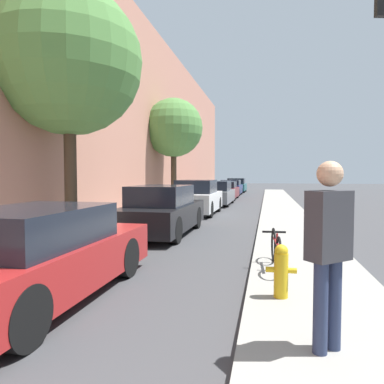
{
  "coord_description": "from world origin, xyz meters",
  "views": [
    {
      "loc": [
        2.18,
        1.15,
        1.79
      ],
      "look_at": [
        -0.16,
        12.01,
        1.25
      ],
      "focal_mm": 32.8,
      "sensor_mm": 36.0,
      "label": 1
    }
  ],
  "objects_px": {
    "parked_car_maroon": "(224,191)",
    "parked_car_red": "(40,256)",
    "parked_car_grey": "(216,193)",
    "street_tree_far": "(174,128)",
    "street_tree_near": "(69,62)",
    "pedestrian": "(329,243)",
    "fire_hydrant": "(281,270)",
    "parked_car_teal": "(236,186)",
    "parked_car_black": "(163,211)",
    "parked_car_navy": "(231,188)",
    "bicycle": "(276,249)",
    "parked_car_white": "(197,198)"
  },
  "relations": [
    {
      "from": "parked_car_maroon",
      "to": "street_tree_far",
      "type": "height_order",
      "value": "street_tree_far"
    },
    {
      "from": "pedestrian",
      "to": "parked_car_teal",
      "type": "bearing_deg",
      "value": -124.44
    },
    {
      "from": "bicycle",
      "to": "street_tree_near",
      "type": "bearing_deg",
      "value": 154.53
    },
    {
      "from": "parked_car_white",
      "to": "pedestrian",
      "type": "relative_size",
      "value": 2.27
    },
    {
      "from": "parked_car_navy",
      "to": "pedestrian",
      "type": "xyz_separation_m",
      "value": [
        3.72,
        -27.48,
        0.51
      ]
    },
    {
      "from": "parked_car_white",
      "to": "parked_car_teal",
      "type": "relative_size",
      "value": 0.94
    },
    {
      "from": "parked_car_navy",
      "to": "street_tree_near",
      "type": "xyz_separation_m",
      "value": [
        -2.0,
        -22.46,
        4.12
      ]
    },
    {
      "from": "parked_car_black",
      "to": "bicycle",
      "type": "relative_size",
      "value": 2.76
    },
    {
      "from": "parked_car_grey",
      "to": "fire_hydrant",
      "type": "height_order",
      "value": "parked_car_grey"
    },
    {
      "from": "street_tree_near",
      "to": "parked_car_grey",
      "type": "bearing_deg",
      "value": 80.1
    },
    {
      "from": "parked_car_grey",
      "to": "parked_car_teal",
      "type": "relative_size",
      "value": 1.04
    },
    {
      "from": "parked_car_red",
      "to": "parked_car_white",
      "type": "height_order",
      "value": "parked_car_white"
    },
    {
      "from": "parked_car_teal",
      "to": "bicycle",
      "type": "height_order",
      "value": "parked_car_teal"
    },
    {
      "from": "parked_car_teal",
      "to": "street_tree_far",
      "type": "relative_size",
      "value": 0.74
    },
    {
      "from": "bicycle",
      "to": "fire_hydrant",
      "type": "bearing_deg",
      "value": -93.09
    },
    {
      "from": "parked_car_black",
      "to": "pedestrian",
      "type": "height_order",
      "value": "pedestrian"
    },
    {
      "from": "parked_car_white",
      "to": "parked_car_teal",
      "type": "xyz_separation_m",
      "value": [
        -0.01,
        20.8,
        -0.06
      ]
    },
    {
      "from": "parked_car_grey",
      "to": "parked_car_navy",
      "type": "height_order",
      "value": "parked_car_grey"
    },
    {
      "from": "parked_car_white",
      "to": "parked_car_grey",
      "type": "distance_m",
      "value": 5.05
    },
    {
      "from": "parked_car_black",
      "to": "parked_car_navy",
      "type": "distance_m",
      "value": 20.86
    },
    {
      "from": "parked_car_grey",
      "to": "pedestrian",
      "type": "distance_m",
      "value": 17.58
    },
    {
      "from": "parked_car_teal",
      "to": "street_tree_far",
      "type": "bearing_deg",
      "value": -96.28
    },
    {
      "from": "parked_car_black",
      "to": "parked_car_grey",
      "type": "height_order",
      "value": "parked_car_black"
    },
    {
      "from": "parked_car_teal",
      "to": "street_tree_near",
      "type": "relative_size",
      "value": 0.66
    },
    {
      "from": "street_tree_near",
      "to": "street_tree_far",
      "type": "relative_size",
      "value": 1.12
    },
    {
      "from": "parked_car_white",
      "to": "parked_car_grey",
      "type": "relative_size",
      "value": 0.91
    },
    {
      "from": "parked_car_maroon",
      "to": "parked_car_navy",
      "type": "height_order",
      "value": "parked_car_navy"
    },
    {
      "from": "parked_car_black",
      "to": "fire_hydrant",
      "type": "relative_size",
      "value": 6.02
    },
    {
      "from": "street_tree_near",
      "to": "street_tree_far",
      "type": "bearing_deg",
      "value": 89.65
    },
    {
      "from": "parked_car_maroon",
      "to": "street_tree_far",
      "type": "bearing_deg",
      "value": -105.99
    },
    {
      "from": "parked_car_red",
      "to": "parked_car_white",
      "type": "xyz_separation_m",
      "value": [
        0.01,
        11.27,
        0.09
      ]
    },
    {
      "from": "street_tree_far",
      "to": "parked_car_navy",
      "type": "bearing_deg",
      "value": 80.95
    },
    {
      "from": "street_tree_far",
      "to": "parked_car_teal",
      "type": "bearing_deg",
      "value": 83.72
    },
    {
      "from": "parked_car_grey",
      "to": "street_tree_far",
      "type": "distance_m",
      "value": 4.62
    },
    {
      "from": "parked_car_navy",
      "to": "parked_car_grey",
      "type": "bearing_deg",
      "value": -89.31
    },
    {
      "from": "parked_car_grey",
      "to": "parked_car_maroon",
      "type": "relative_size",
      "value": 1.07
    },
    {
      "from": "parked_car_maroon",
      "to": "parked_car_navy",
      "type": "distance_m",
      "value": 5.29
    },
    {
      "from": "street_tree_near",
      "to": "bicycle",
      "type": "bearing_deg",
      "value": -21.15
    },
    {
      "from": "fire_hydrant",
      "to": "parked_car_grey",
      "type": "bearing_deg",
      "value": 101.52
    },
    {
      "from": "parked_car_maroon",
      "to": "parked_car_teal",
      "type": "relative_size",
      "value": 0.96
    },
    {
      "from": "pedestrian",
      "to": "bicycle",
      "type": "bearing_deg",
      "value": -123.09
    },
    {
      "from": "fire_hydrant",
      "to": "parked_car_red",
      "type": "bearing_deg",
      "value": -171.06
    },
    {
      "from": "parked_car_grey",
      "to": "fire_hydrant",
      "type": "relative_size",
      "value": 6.2
    },
    {
      "from": "parked_car_maroon",
      "to": "parked_car_red",
      "type": "bearing_deg",
      "value": -90.08
    },
    {
      "from": "parked_car_white",
      "to": "parked_car_maroon",
      "type": "height_order",
      "value": "parked_car_white"
    },
    {
      "from": "parked_car_navy",
      "to": "pedestrian",
      "type": "bearing_deg",
      "value": -82.3
    },
    {
      "from": "parked_car_black",
      "to": "parked_car_teal",
      "type": "distance_m",
      "value": 26.33
    },
    {
      "from": "parked_car_navy",
      "to": "fire_hydrant",
      "type": "relative_size",
      "value": 6.04
    },
    {
      "from": "parked_car_white",
      "to": "fire_hydrant",
      "type": "height_order",
      "value": "parked_car_white"
    },
    {
      "from": "bicycle",
      "to": "street_tree_far",
      "type": "bearing_deg",
      "value": 108.72
    }
  ]
}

